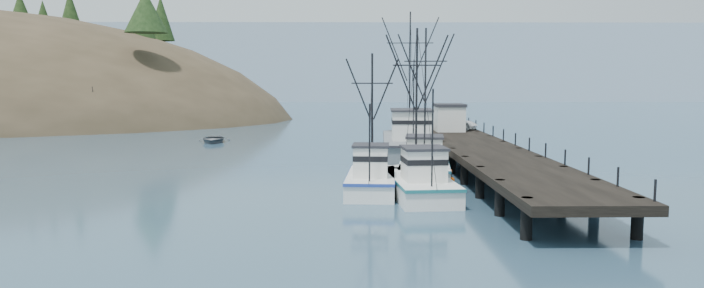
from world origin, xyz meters
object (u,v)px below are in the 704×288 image
pickup_truck (455,123)px  motorboat (213,142)px  trawler_mid (371,180)px  work_vessel (410,143)px  pier (486,152)px  trawler_far (424,166)px  trawler_near (419,183)px  pier_shed (449,117)px

pickup_truck → motorboat: size_ratio=0.91×
trawler_mid → work_vessel: 19.07m
pier → pickup_truck: size_ratio=9.25×
pickup_truck → motorboat: bearing=94.7°
pier → work_vessel: size_ratio=2.57×
trawler_far → pickup_truck: trawler_far is taller
pier → trawler_mid: trawler_mid is taller
pier → trawler_near: size_ratio=4.00×
pier → trawler_near: 11.08m
work_vessel → trawler_near: bearing=-94.4°
work_vessel → pickup_truck: (5.37, 6.34, 1.43)m
trawler_mid → trawler_far: size_ratio=0.82×
pier → pier_shed: (-0.30, 15.14, 1.73)m
trawler_near → pier_shed: 25.08m
pier → trawler_near: trawler_near is taller
pier_shed → motorboat: pier_shed is taller
trawler_near → trawler_far: bearing=79.9°
trawler_mid → pickup_truck: bearing=68.4°
trawler_mid → trawler_far: trawler_far is taller
pier → motorboat: 35.23m
trawler_far → pier_shed: trawler_far is taller
trawler_near → pickup_truck: 27.10m
trawler_mid → motorboat: (-16.86, 31.34, -0.82)m
trawler_near → work_vessel: work_vessel is taller
pier_shed → pickup_truck: bearing=65.5°
trawler_mid → motorboat: bearing=118.3°
trawler_far → motorboat: 32.96m
trawler_near → trawler_far: size_ratio=0.95×
trawler_far → pickup_truck: 19.70m
pier → motorboat: pier is taller
trawler_mid → pickup_truck: trawler_mid is taller
work_vessel → pickup_truck: bearing=49.8°
trawler_near → pier_shed: trawler_near is taller
pier_shed → motorboat: size_ratio=0.61×
trawler_near → pickup_truck: bearing=75.2°
pier → work_vessel: bearing=114.0°
work_vessel → pickup_truck: size_ratio=3.60×
trawler_near → motorboat: size_ratio=2.11×
pier → pier_shed: size_ratio=13.75×
trawler_mid → pier_shed: bearing=68.6°
pier → pickup_truck: 17.12m
trawler_near → pickup_truck: trawler_near is taller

